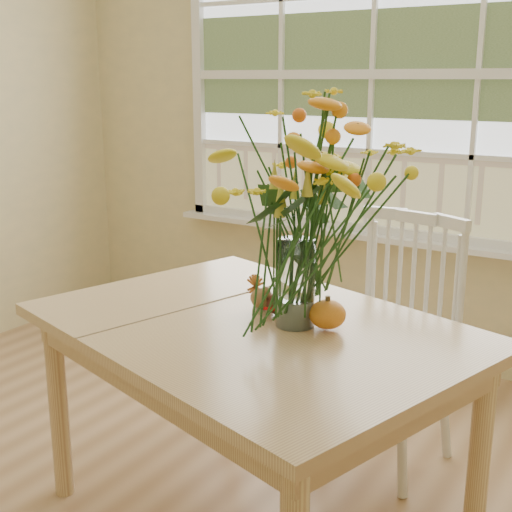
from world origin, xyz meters
The scene contains 8 objects.
wall_back centered at (0.00, 2.25, 1.35)m, with size 4.00×0.02×2.70m, color beige.
window centered at (0.00, 2.21, 1.53)m, with size 2.42×0.12×1.74m.
dining_table centered at (0.33, 0.54, 0.66)m, with size 1.63×1.36×0.76m.
windsor_chair centered at (0.56, 1.26, 0.55)m, with size 0.52×0.51×0.99m.
flower_vase centered at (0.46, 0.59, 1.18)m, with size 0.59×0.59×0.70m.
pumpkin centered at (0.56, 0.61, 0.80)m, with size 0.12×0.12×0.09m, color #BE5A16.
turkey_figurine centered at (0.30, 0.65, 0.80)m, with size 0.09×0.07×0.11m.
dark_gourd centered at (0.36, 0.64, 0.79)m, with size 0.13×0.09×0.07m.
Camera 1 is at (1.46, -1.24, 1.53)m, focal length 48.00 mm.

